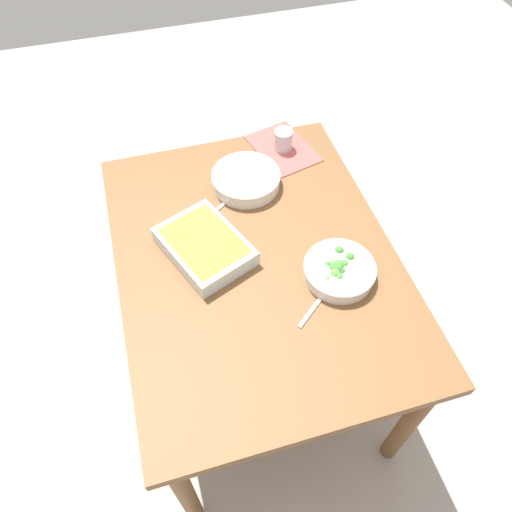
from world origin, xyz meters
TOP-DOWN VIEW (x-y plane):
  - ground_plane at (0.00, 0.00)m, footprint 6.00×6.00m
  - dining_table at (0.00, 0.00)m, footprint 1.20×0.90m
  - placemat at (-0.48, 0.25)m, footprint 0.32×0.26m
  - stew_bowl at (-0.33, 0.06)m, footprint 0.25×0.25m
  - broccoli_bowl at (0.15, 0.23)m, footprint 0.23×0.23m
  - baking_dish at (-0.06, -0.16)m, footprint 0.36×0.32m
  - drink_cup at (-0.48, 0.25)m, footprint 0.07×0.07m
  - spoon_by_stew at (-0.26, -0.04)m, footprint 0.12×0.15m
  - spoon_by_broccoli at (0.22, 0.14)m, footprint 0.12×0.15m

SIDE VIEW (x-z plane):
  - ground_plane at x=0.00m, z-range 0.00..0.00m
  - dining_table at x=0.00m, z-range 0.28..1.02m
  - placemat at x=-0.48m, z-range 0.74..0.74m
  - spoon_by_stew at x=-0.26m, z-range 0.74..0.75m
  - spoon_by_broccoli at x=0.22m, z-range 0.74..0.75m
  - broccoli_bowl at x=0.15m, z-range 0.74..0.80m
  - stew_bowl at x=-0.33m, z-range 0.74..0.80m
  - baking_dish at x=-0.06m, z-range 0.74..0.80m
  - drink_cup at x=-0.48m, z-range 0.74..0.82m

